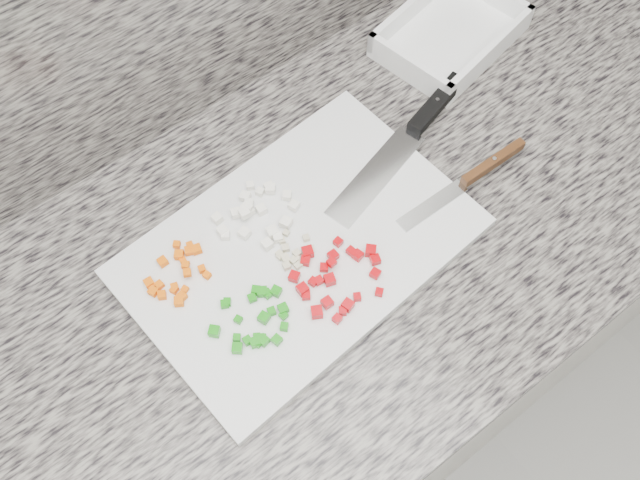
# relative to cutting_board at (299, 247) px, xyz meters

# --- Properties ---
(cabinet) EXTENTS (3.92, 0.62, 0.86)m
(cabinet) POSITION_rel_cutting_board_xyz_m (-0.11, -0.01, -0.48)
(cabinet) COLOR white
(cabinet) RESTS_ON ground
(countertop) EXTENTS (3.96, 0.64, 0.04)m
(countertop) POSITION_rel_cutting_board_xyz_m (-0.11, -0.01, -0.03)
(countertop) COLOR slate
(countertop) RESTS_ON cabinet
(cutting_board) EXTENTS (0.48, 0.34, 0.02)m
(cutting_board) POSITION_rel_cutting_board_xyz_m (0.00, 0.00, 0.00)
(cutting_board) COLOR silver
(cutting_board) RESTS_ON countertop
(carrot_pile) EXTENTS (0.09, 0.09, 0.02)m
(carrot_pile) POSITION_rel_cutting_board_xyz_m (-0.16, 0.06, 0.01)
(carrot_pile) COLOR #EA5E05
(carrot_pile) RESTS_ON cutting_board
(onion_pile) EXTENTS (0.12, 0.11, 0.02)m
(onion_pile) POSITION_rel_cutting_board_xyz_m (-0.02, 0.07, 0.02)
(onion_pile) COLOR white
(onion_pile) RESTS_ON cutting_board
(green_pepper_pile) EXTENTS (0.11, 0.09, 0.01)m
(green_pepper_pile) POSITION_rel_cutting_board_xyz_m (-0.11, -0.06, 0.01)
(green_pepper_pile) COLOR #12810B
(green_pepper_pile) RESTS_ON cutting_board
(red_pepper_pile) EXTENTS (0.13, 0.12, 0.02)m
(red_pepper_pile) POSITION_rel_cutting_board_xyz_m (0.00, -0.07, 0.01)
(red_pepper_pile) COLOR #B00208
(red_pepper_pile) RESTS_ON cutting_board
(garlic_pile) EXTENTS (0.06, 0.06, 0.01)m
(garlic_pile) POSITION_rel_cutting_board_xyz_m (-0.02, -0.01, 0.01)
(garlic_pile) COLOR beige
(garlic_pile) RESTS_ON cutting_board
(chef_knife) EXTENTS (0.31, 0.11, 0.02)m
(chef_knife) POSITION_rel_cutting_board_xyz_m (0.25, 0.05, 0.01)
(chef_knife) COLOR #BABDC1
(chef_knife) RESTS_ON cutting_board
(paring_knife) EXTENTS (0.23, 0.02, 0.02)m
(paring_knife) POSITION_rel_cutting_board_xyz_m (0.27, -0.07, 0.01)
(paring_knife) COLOR #BABDC1
(paring_knife) RESTS_ON cutting_board
(tray) EXTENTS (0.25, 0.20, 0.05)m
(tray) POSITION_rel_cutting_board_xyz_m (0.42, 0.16, 0.01)
(tray) COLOR white
(tray) RESTS_ON countertop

